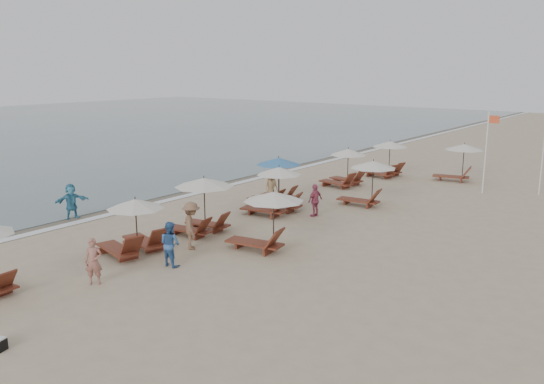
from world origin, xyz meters
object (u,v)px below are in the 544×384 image
Objects in this scene: lounger_station_1 at (132,229)px; beachgoer_far_b at (271,186)px; lounger_station_3 at (274,193)px; lounger_station_6 at (386,159)px; inland_station_1 at (366,179)px; lounger_station_2 at (201,205)px; beachgoer_mid_b at (191,226)px; beachgoer_far_a at (315,200)px; lounger_station_5 at (344,169)px; inland_station_0 at (264,217)px; waterline_walker at (71,201)px; beachgoer_mid_a at (170,244)px; inland_station_2 at (458,159)px; flag_pole_near at (487,148)px; lounger_station_4 at (275,180)px; beachgoer_near at (94,262)px.

beachgoer_far_b is (-0.96, 9.50, -0.16)m from lounger_station_1.
lounger_station_6 is at bearing 89.82° from lounger_station_3.
lounger_station_2 is at bearing -110.30° from inland_station_1.
beachgoer_mid_b is 1.19× the size of beachgoer_far_a.
lounger_station_3 is 1.03× the size of lounger_station_5.
beachgoer_far_b is at bearing 125.81° from inland_station_0.
lounger_station_2 is 4.36m from lounger_station_3.
inland_station_1 is 13.78m from waterline_walker.
beachgoer_mid_b is 1.17× the size of beachgoer_far_b.
lounger_station_6 is at bearing -163.71° from beachgoer_far_a.
lounger_station_5 is 15.11m from beachgoer_mid_a.
inland_station_2 is at bearing 72.25° from lounger_station_3.
lounger_station_1 reaches higher than waterline_walker.
beachgoer_mid_a is 18.72m from flag_pole_near.
waterline_walker is at bearing -136.90° from lounger_station_3.
lounger_station_3 is at bearing -60.93° from beachgoer_far_a.
lounger_station_4 reaches higher than beachgoer_mid_b.
beachgoer_near is at bearing -99.40° from waterline_walker.
lounger_station_4 is at bearing 97.83° from lounger_station_2.
inland_station_0 reaches higher than beachgoer_far_a.
lounger_station_1 reaches higher than beachgoer_near.
beachgoer_far_b is at bearing 95.79° from lounger_station_1.
lounger_station_1 is 1.03× the size of lounger_station_6.
inland_station_2 is at bearing 49.19° from lounger_station_5.
lounger_station_4 is 0.88× the size of inland_station_0.
inland_station_2 reaches higher than lounger_station_1.
lounger_station_2 is 1.72× the size of beachgoer_far_b.
inland_station_1 reaches higher than beachgoer_far_a.
beachgoer_mid_a is (2.66, -9.36, -0.39)m from lounger_station_4.
flag_pole_near is (5.54, 20.58, 1.69)m from beachgoer_near.
inland_station_2 is 1.57× the size of beachgoer_mid_b.
beachgoer_mid_a is (-1.52, -3.22, -0.50)m from inland_station_0.
waterline_walker is at bearing -128.18° from flag_pole_near.
lounger_station_5 is 5.54m from beachgoer_far_b.
lounger_station_1 is 1.02× the size of lounger_station_5.
beachgoer_mid_a is at bearing -0.72° from lounger_station_1.
inland_station_2 reaches higher than beachgoer_mid_a.
lounger_station_3 is (0.64, 7.64, 0.05)m from lounger_station_1.
inland_station_0 is 9.77m from waterline_walker.
lounger_station_3 reaches higher than beachgoer_mid_b.
lounger_station_4 is 0.90× the size of inland_station_2.
beachgoer_near is at bearing -153.47° from beachgoer_far_b.
beachgoer_far_b is at bearing -12.96° from waterline_walker.
lounger_station_6 is 1.67× the size of beachgoer_far_b.
inland_station_1 is 11.67m from beachgoer_mid_a.
beachgoer_mid_b is at bearing 51.59° from beachgoer_near.
lounger_station_4 is 7.91m from beachgoer_mid_b.
lounger_station_4 is 4.48m from inland_station_1.
inland_station_2 is 1.89× the size of beachgoer_near.
flag_pole_near reaches higher than inland_station_1.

